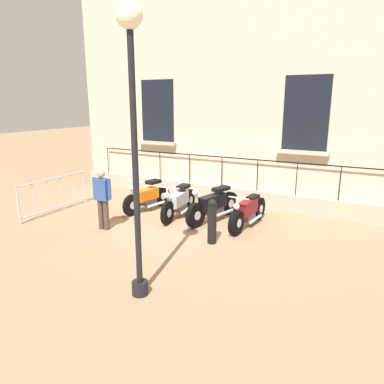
# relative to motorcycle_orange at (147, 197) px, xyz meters

# --- Properties ---
(ground_plane) EXTENTS (60.00, 60.00, 0.00)m
(ground_plane) POSITION_rel_motorcycle_orange_xyz_m (0.20, 1.60, -0.42)
(ground_plane) COLOR #9E7A5B
(building_facade) EXTENTS (0.82, 11.19, 8.43)m
(building_facade) POSITION_rel_motorcycle_orange_xyz_m (-2.26, 1.60, 3.70)
(building_facade) COLOR beige
(building_facade) RESTS_ON ground_plane
(motorcycle_orange) EXTENTS (1.92, 0.72, 1.02)m
(motorcycle_orange) POSITION_rel_motorcycle_orange_xyz_m (0.00, 0.00, 0.00)
(motorcycle_orange) COLOR black
(motorcycle_orange) RESTS_ON ground_plane
(motorcycle_silver) EXTENTS (2.09, 0.62, 1.00)m
(motorcycle_silver) POSITION_rel_motorcycle_orange_xyz_m (0.08, 1.15, 0.01)
(motorcycle_silver) COLOR black
(motorcycle_silver) RESTS_ON ground_plane
(motorcycle_black) EXTENTS (2.14, 0.81, 1.15)m
(motorcycle_black) POSITION_rel_motorcycle_orange_xyz_m (-0.07, 2.15, 0.02)
(motorcycle_black) COLOR black
(motorcycle_black) RESTS_ON ground_plane
(motorcycle_maroon) EXTENTS (2.07, 0.54, 0.93)m
(motorcycle_maroon) POSITION_rel_motorcycle_orange_xyz_m (-0.07, 3.15, -0.02)
(motorcycle_maroon) COLOR black
(motorcycle_maroon) RESTS_ON ground_plane
(lamppost) EXTENTS (0.39, 0.39, 4.58)m
(lamppost) POSITION_rel_motorcycle_orange_xyz_m (4.06, 2.71, 2.53)
(lamppost) COLOR black
(lamppost) RESTS_ON ground_plane
(crowd_barrier) EXTENTS (2.49, 0.10, 1.05)m
(crowd_barrier) POSITION_rel_motorcycle_orange_xyz_m (1.44, -2.29, 0.14)
(crowd_barrier) COLOR #B7B7BF
(crowd_barrier) RESTS_ON ground_plane
(bollard) EXTENTS (0.21, 0.21, 1.05)m
(bollard) POSITION_rel_motorcycle_orange_xyz_m (1.40, 2.80, 0.11)
(bollard) COLOR black
(bollard) RESTS_ON ground_plane
(pedestrian_standing) EXTENTS (0.26, 0.53, 1.57)m
(pedestrian_standing) POSITION_rel_motorcycle_orange_xyz_m (1.87, -0.04, 0.46)
(pedestrian_standing) COLOR #47382D
(pedestrian_standing) RESTS_ON ground_plane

